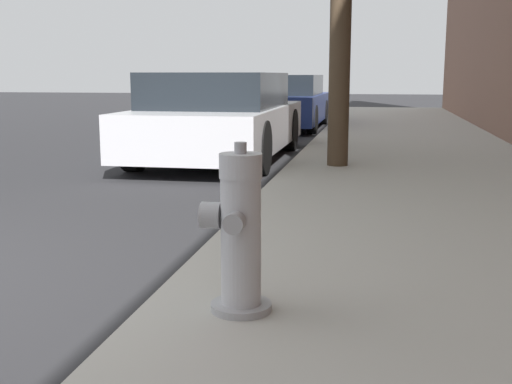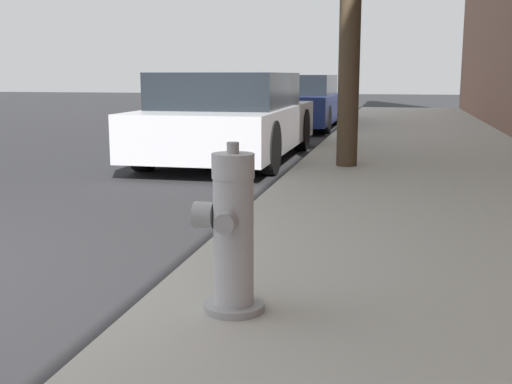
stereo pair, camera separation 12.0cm
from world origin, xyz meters
TOP-DOWN VIEW (x-y plane):
  - sidewalk_slab at (3.63, 0.00)m, footprint 3.26×40.00m
  - fire_hydrant at (2.48, -0.07)m, footprint 0.34×0.35m
  - parked_car_near at (0.82, 6.28)m, footprint 1.88×4.47m
  - parked_car_mid at (0.96, 12.16)m, footprint 1.72×4.38m

SIDE VIEW (x-z plane):
  - sidewalk_slab at x=3.63m, z-range 0.00..0.13m
  - fire_hydrant at x=2.48m, z-range 0.10..0.91m
  - parked_car_mid at x=0.96m, z-range -0.01..1.23m
  - parked_car_near at x=0.82m, z-range -0.01..1.27m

